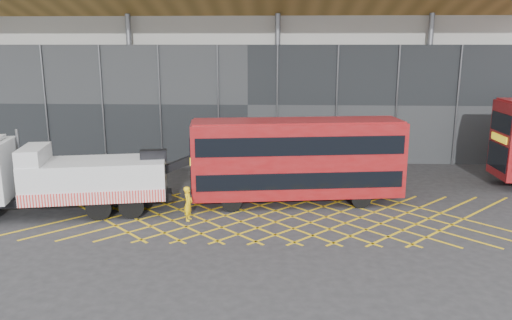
{
  "coord_description": "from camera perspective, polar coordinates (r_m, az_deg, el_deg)",
  "views": [
    {
      "loc": [
        4.06,
        -22.54,
        7.92
      ],
      "look_at": [
        3.0,
        1.5,
        2.4
      ],
      "focal_mm": 35.0,
      "sensor_mm": 36.0,
      "label": 1
    }
  ],
  "objects": [
    {
      "name": "ground_plane",
      "position": [
        24.23,
        -7.31,
        -6.27
      ],
      "size": [
        120.0,
        120.0,
        0.0
      ],
      "primitive_type": "plane",
      "color": "#27272A"
    },
    {
      "name": "bus_towed",
      "position": [
        25.32,
        4.67,
        0.28
      ],
      "size": [
        10.84,
        3.81,
        4.32
      ],
      "rotation": [
        0.0,
        0.0,
        0.13
      ],
      "color": "maroon",
      "rests_on": "ground_plane"
    },
    {
      "name": "worker",
      "position": [
        23.33,
        -7.76,
        -4.95
      ],
      "size": [
        0.43,
        0.62,
        1.62
      ],
      "primitive_type": "imported",
      "rotation": [
        0.0,
        0.0,
        1.49
      ],
      "color": "yellow",
      "rests_on": "ground_plane"
    },
    {
      "name": "road_markings",
      "position": [
        23.89,
        2.25,
        -6.44
      ],
      "size": [
        24.76,
        7.16,
        0.01
      ],
      "color": "gold",
      "rests_on": "ground_plane"
    },
    {
      "name": "construction_building",
      "position": [
        41.0,
        -0.48,
        14.39
      ],
      "size": [
        55.0,
        23.97,
        18.0
      ],
      "color": "gray",
      "rests_on": "ground_plane"
    },
    {
      "name": "recovery_truck",
      "position": [
        25.51,
        -22.1,
        -1.8
      ],
      "size": [
        11.58,
        4.55,
        4.02
      ],
      "rotation": [
        0.0,
        0.0,
        0.19
      ],
      "color": "black",
      "rests_on": "ground_plane"
    }
  ]
}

